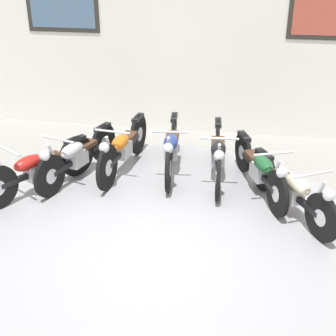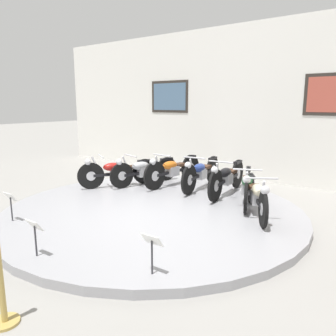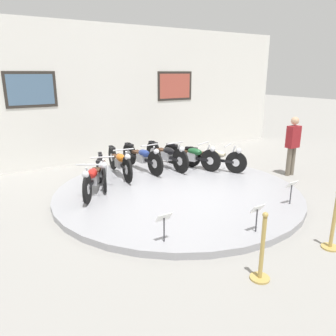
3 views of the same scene
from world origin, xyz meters
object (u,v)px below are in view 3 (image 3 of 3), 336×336
object	(u,v)px
motorcycle_red	(93,177)
motorcycle_cream	(214,157)
motorcycle_blue	(142,157)
info_placard_front_right	(292,187)
stanchion_post_left_of_entry	(262,257)
motorcycle_green	(192,155)
motorcycle_silver	(102,169)
info_placard_front_left	(164,221)
visitor_standing	(293,143)
stanchion_post_right_of_entry	(333,229)
motorcycle_black	(167,154)
info_placard_front_centre	(257,212)
motorcycle_orange	(120,161)

from	to	relation	value
motorcycle_red	motorcycle_cream	xyz separation A→B (m)	(3.53, -0.00, -0.01)
motorcycle_blue	info_placard_front_right	size ratio (longest dim) A/B	3.95
motorcycle_cream	stanchion_post_left_of_entry	world-z (taller)	stanchion_post_left_of_entry
motorcycle_green	stanchion_post_left_of_entry	size ratio (longest dim) A/B	1.82
motorcycle_cream	info_placard_front_right	distance (m)	2.81
motorcycle_silver	info_placard_front_left	distance (m)	3.34
motorcycle_red	visitor_standing	xyz separation A→B (m)	(5.32, -1.17, 0.42)
visitor_standing	motorcycle_silver	bearing A→B (deg)	160.93
stanchion_post_right_of_entry	motorcycle_cream	bearing A→B (deg)	77.35
motorcycle_black	info_placard_front_left	world-z (taller)	motorcycle_black
motorcycle_blue	motorcycle_cream	bearing A→B (deg)	-30.05
motorcycle_silver	motorcycle_black	xyz separation A→B (m)	(2.09, 0.36, 0.02)
motorcycle_black	info_placard_front_centre	world-z (taller)	motorcycle_black
motorcycle_blue	visitor_standing	distance (m)	4.19
motorcycle_orange	stanchion_post_right_of_entry	xyz separation A→B (m)	(1.55, -5.11, -0.19)
info_placard_front_centre	info_placard_front_right	world-z (taller)	same
motorcycle_orange	stanchion_post_right_of_entry	distance (m)	5.35
motorcycle_red	info_placard_front_right	distance (m)	4.34
motorcycle_orange	motorcycle_cream	distance (m)	2.65
motorcycle_black	stanchion_post_right_of_entry	world-z (taller)	stanchion_post_right_of_entry
motorcycle_orange	stanchion_post_left_of_entry	size ratio (longest dim) A/B	1.97
stanchion_post_right_of_entry	stanchion_post_left_of_entry	bearing A→B (deg)	180.00
motorcycle_red	motorcycle_green	size ratio (longest dim) A/B	0.92
motorcycle_cream	visitor_standing	size ratio (longest dim) A/B	1.04
motorcycle_green	info_placard_front_centre	world-z (taller)	motorcycle_green
info_placard_front_centre	info_placard_front_right	distance (m)	1.64
motorcycle_orange	motorcycle_cream	bearing A→B (deg)	-19.65
motorcycle_black	motorcycle_orange	bearing A→B (deg)	179.99
motorcycle_silver	motorcycle_black	size ratio (longest dim) A/B	0.94
motorcycle_cream	stanchion_post_left_of_entry	distance (m)	4.95
motorcycle_cream	info_placard_front_centre	bearing A→B (deg)	-117.88
motorcycle_black	stanchion_post_left_of_entry	xyz separation A→B (m)	(-1.55, -5.11, -0.19)
motorcycle_red	stanchion_post_right_of_entry	distance (m)	4.95
motorcycle_silver	motorcycle_orange	bearing A→B (deg)	30.17
motorcycle_green	motorcycle_red	bearing A→B (deg)	-170.36
info_placard_front_left	info_placard_front_centre	distance (m)	1.64
stanchion_post_left_of_entry	visitor_standing	bearing A→B (deg)	34.92
motorcycle_red	visitor_standing	world-z (taller)	visitor_standing
motorcycle_cream	stanchion_post_right_of_entry	size ratio (longest dim) A/B	1.68
visitor_standing	stanchion_post_left_of_entry	xyz separation A→B (m)	(-4.38, -3.05, -0.59)
motorcycle_green	info_placard_front_right	distance (m)	3.34
visitor_standing	stanchion_post_left_of_entry	distance (m)	5.37
info_placard_front_left	stanchion_post_left_of_entry	size ratio (longest dim) A/B	0.50
motorcycle_blue	stanchion_post_right_of_entry	bearing A→B (deg)	-81.18
motorcycle_black	visitor_standing	world-z (taller)	visitor_standing
stanchion_post_left_of_entry	motorcycle_black	bearing A→B (deg)	73.14
motorcycle_cream	info_placard_front_right	bearing A→B (deg)	-94.43
motorcycle_orange	info_placard_front_right	bearing A→B (deg)	-58.32
info_placard_front_centre	visitor_standing	bearing A→B (deg)	31.34
motorcycle_orange	motorcycle_red	bearing A→B (deg)	-139.16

